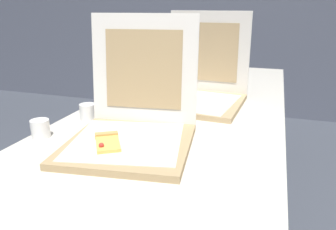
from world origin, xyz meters
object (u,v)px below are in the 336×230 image
cup_white_near_center (88,112)px  cup_white_near_left (40,129)px  pizza_box_front (132,126)px  pizza_box_middle (200,91)px  table (177,126)px

cup_white_near_center → cup_white_near_left: bearing=-104.3°
pizza_box_front → pizza_box_middle: bearing=70.5°
table → pizza_box_middle: size_ratio=5.84×
cup_white_near_left → cup_white_near_center: (0.05, 0.21, 0.00)m
pizza_box_middle → cup_white_near_center: pizza_box_middle is taller
cup_white_near_left → pizza_box_middle: bearing=53.7°
table → cup_white_near_left: size_ratio=38.04×
cup_white_near_center → pizza_box_front: bearing=-30.8°
table → pizza_box_front: (-0.06, -0.31, 0.10)m
table → pizza_box_middle: pizza_box_middle is taller
pizza_box_front → cup_white_near_center: size_ratio=7.53×
pizza_box_middle → cup_white_near_left: pizza_box_middle is taller
cup_white_near_left → pizza_box_front: bearing=10.6°
pizza_box_front → pizza_box_middle: size_ratio=1.16×
pizza_box_front → pizza_box_middle: 0.53m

